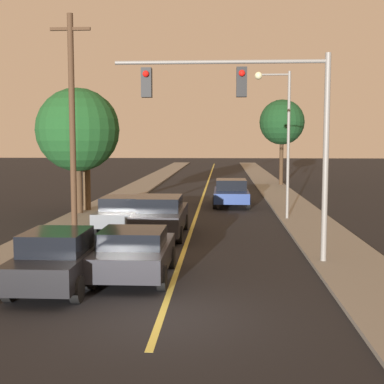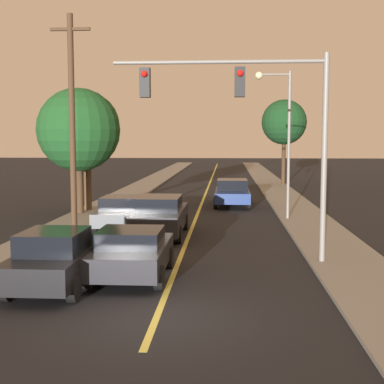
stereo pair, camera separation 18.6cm
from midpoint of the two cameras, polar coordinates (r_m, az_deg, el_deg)
name	(u,v)px [view 2 (the right image)]	position (r m, az deg, el deg)	size (l,w,h in m)	color
ground_plane	(157,317)	(12.10, -3.31, -13.15)	(200.00, 200.00, 0.00)	black
road_surface	(210,183)	(47.55, 2.01, 0.94)	(8.18, 80.00, 0.01)	black
sidewalk_left	(150,182)	(48.00, -4.37, 1.04)	(2.50, 80.00, 0.12)	gray
sidewalk_right	(270,183)	(47.68, 8.44, 0.97)	(2.50, 80.00, 0.12)	gray
car_near_lane_front	(131,252)	(15.16, -6.14, -6.42)	(2.08, 3.91, 1.41)	black
car_near_lane_second	(160,216)	(21.56, -3.14, -2.53)	(1.98, 4.96, 1.63)	black
car_outer_lane_front	(56,259)	(14.51, -13.99, -6.91)	(1.87, 4.08, 1.55)	black
car_outer_lane_second	(123,212)	(23.20, -7.16, -2.15)	(2.02, 4.11, 1.47)	#474C51
car_far_oncoming	(232,192)	(31.40, 4.48, -0.04)	(2.10, 4.67, 1.55)	navy
traffic_signal_mast	(254,111)	(16.64, 7.00, 8.56)	(6.58, 0.42, 6.38)	slate
streetlamp_right	(281,125)	(25.79, 9.66, 7.09)	(1.70, 0.36, 6.96)	slate
utility_pole_left	(72,121)	(22.10, -12.43, 7.43)	(1.60, 0.24, 8.70)	#422D1E
tree_left_near	(79,130)	(27.93, -11.82, 6.49)	(4.23, 4.23, 6.37)	#3D2B1C
tree_left_far	(87,125)	(29.15, -10.99, 6.99)	(3.47, 3.47, 6.29)	#4C3823
tree_right_near	(284,122)	(45.33, 9.92, 7.33)	(3.74, 3.74, 7.07)	#3D2B1C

